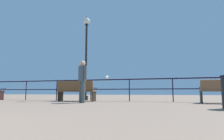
% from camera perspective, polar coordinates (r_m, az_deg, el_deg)
% --- Properties ---
extents(pier_railing, '(19.02, 0.05, 1.02)m').
position_cam_1_polar(pier_railing, '(9.29, -6.35, -4.55)').
color(pier_railing, black).
rests_on(pier_railing, ground_plane).
extents(bench_near_left, '(1.77, 0.64, 0.91)m').
position_cam_1_polar(bench_near_left, '(8.73, -10.84, -5.90)').
color(bench_near_left, brown).
rests_on(bench_near_left, ground_plane).
extents(lamppost_center, '(0.35, 0.35, 4.43)m').
position_cam_1_polar(lamppost_center, '(9.99, -7.76, 6.88)').
color(lamppost_center, black).
rests_on(lamppost_center, ground_plane).
extents(person_by_bench, '(0.46, 0.34, 1.64)m').
position_cam_1_polar(person_by_bench, '(7.46, -8.93, -2.52)').
color(person_by_bench, '#475250').
rests_on(person_by_bench, ground_plane).
extents(seagull_on_rail, '(0.17, 0.43, 0.21)m').
position_cam_1_polar(seagull_on_rail, '(9.05, -1.64, -2.23)').
color(seagull_on_rail, silver).
rests_on(seagull_on_rail, pier_railing).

